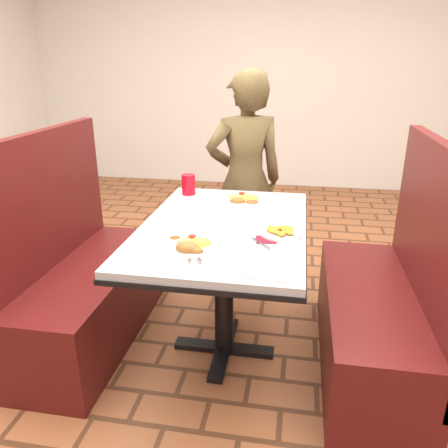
{
  "coord_description": "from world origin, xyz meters",
  "views": [
    {
      "loc": [
        0.35,
        -1.99,
        1.51
      ],
      "look_at": [
        0.0,
        0.0,
        0.75
      ],
      "focal_mm": 35.0,
      "sensor_mm": 36.0,
      "label": 1
    }
  ],
  "objects_px": {
    "near_dinner_plate": "(191,243)",
    "far_dinner_plate": "(244,198)",
    "booth_bench_right": "(381,312)",
    "plantain_plate": "(281,232)",
    "booth_bench_left": "(84,286)",
    "dining_table": "(224,242)",
    "diner_person": "(245,181)",
    "red_tumbler": "(188,184)"
  },
  "relations": [
    {
      "from": "booth_bench_right",
      "to": "far_dinner_plate",
      "type": "bearing_deg",
      "value": 153.9
    },
    {
      "from": "dining_table",
      "to": "diner_person",
      "type": "height_order",
      "value": "diner_person"
    },
    {
      "from": "booth_bench_right",
      "to": "plantain_plate",
      "type": "xyz_separation_m",
      "value": [
        -0.51,
        -0.09,
        0.43
      ]
    },
    {
      "from": "near_dinner_plate",
      "to": "far_dinner_plate",
      "type": "xyz_separation_m",
      "value": [
        0.13,
        0.69,
        -0.0
      ]
    },
    {
      "from": "booth_bench_left",
      "to": "diner_person",
      "type": "relative_size",
      "value": 0.82
    },
    {
      "from": "booth_bench_right",
      "to": "diner_person",
      "type": "distance_m",
      "value": 1.27
    },
    {
      "from": "booth_bench_left",
      "to": "far_dinner_plate",
      "type": "relative_size",
      "value": 4.67
    },
    {
      "from": "dining_table",
      "to": "near_dinner_plate",
      "type": "bearing_deg",
      "value": -104.7
    },
    {
      "from": "diner_person",
      "to": "far_dinner_plate",
      "type": "bearing_deg",
      "value": 75.83
    },
    {
      "from": "far_dinner_plate",
      "to": "booth_bench_left",
      "type": "bearing_deg",
      "value": -156.61
    },
    {
      "from": "booth_bench_right",
      "to": "red_tumbler",
      "type": "xyz_separation_m",
      "value": [
        -1.1,
        0.47,
        0.48
      ]
    },
    {
      "from": "booth_bench_left",
      "to": "near_dinner_plate",
      "type": "xyz_separation_m",
      "value": [
        0.71,
        -0.32,
        0.45
      ]
    },
    {
      "from": "plantain_plate",
      "to": "diner_person",
      "type": "bearing_deg",
      "value": 106.72
    },
    {
      "from": "booth_bench_right",
      "to": "plantain_plate",
      "type": "distance_m",
      "value": 0.68
    },
    {
      "from": "booth_bench_left",
      "to": "diner_person",
      "type": "height_order",
      "value": "diner_person"
    },
    {
      "from": "dining_table",
      "to": "booth_bench_left",
      "type": "xyz_separation_m",
      "value": [
        -0.8,
        0.0,
        -0.32
      ]
    },
    {
      "from": "diner_person",
      "to": "dining_table",
      "type": "bearing_deg",
      "value": 69.92
    },
    {
      "from": "red_tumbler",
      "to": "booth_bench_left",
      "type": "bearing_deg",
      "value": -136.68
    },
    {
      "from": "booth_bench_right",
      "to": "near_dinner_plate",
      "type": "relative_size",
      "value": 5.03
    },
    {
      "from": "dining_table",
      "to": "booth_bench_right",
      "type": "bearing_deg",
      "value": 0.0
    },
    {
      "from": "dining_table",
      "to": "near_dinner_plate",
      "type": "height_order",
      "value": "near_dinner_plate"
    },
    {
      "from": "booth_bench_right",
      "to": "booth_bench_left",
      "type": "bearing_deg",
      "value": 180.0
    },
    {
      "from": "plantain_plate",
      "to": "red_tumbler",
      "type": "distance_m",
      "value": 0.81
    },
    {
      "from": "far_dinner_plate",
      "to": "plantain_plate",
      "type": "relative_size",
      "value": 1.29
    },
    {
      "from": "booth_bench_left",
      "to": "far_dinner_plate",
      "type": "distance_m",
      "value": 1.03
    },
    {
      "from": "booth_bench_left",
      "to": "booth_bench_right",
      "type": "relative_size",
      "value": 1.0
    },
    {
      "from": "diner_person",
      "to": "far_dinner_plate",
      "type": "height_order",
      "value": "diner_person"
    },
    {
      "from": "dining_table",
      "to": "booth_bench_right",
      "type": "relative_size",
      "value": 1.01
    },
    {
      "from": "dining_table",
      "to": "far_dinner_plate",
      "type": "bearing_deg",
      "value": 82.29
    },
    {
      "from": "booth_bench_left",
      "to": "plantain_plate",
      "type": "xyz_separation_m",
      "value": [
        1.08,
        -0.09,
        0.43
      ]
    },
    {
      "from": "red_tumbler",
      "to": "near_dinner_plate",
      "type": "bearing_deg",
      "value": -74.88
    },
    {
      "from": "plantain_plate",
      "to": "red_tumbler",
      "type": "relative_size",
      "value": 1.65
    },
    {
      "from": "diner_person",
      "to": "near_dinner_plate",
      "type": "xyz_separation_m",
      "value": [
        -0.07,
        -1.22,
        0.04
      ]
    },
    {
      "from": "far_dinner_plate",
      "to": "plantain_plate",
      "type": "height_order",
      "value": "far_dinner_plate"
    },
    {
      "from": "red_tumbler",
      "to": "far_dinner_plate",
      "type": "bearing_deg",
      "value": -16.53
    },
    {
      "from": "dining_table",
      "to": "far_dinner_plate",
      "type": "height_order",
      "value": "far_dinner_plate"
    },
    {
      "from": "dining_table",
      "to": "red_tumbler",
      "type": "xyz_separation_m",
      "value": [
        -0.3,
        0.47,
        0.16
      ]
    },
    {
      "from": "near_dinner_plate",
      "to": "far_dinner_plate",
      "type": "distance_m",
      "value": 0.7
    },
    {
      "from": "red_tumbler",
      "to": "plantain_plate",
      "type": "bearing_deg",
      "value": -43.94
    },
    {
      "from": "dining_table",
      "to": "diner_person",
      "type": "relative_size",
      "value": 0.83
    },
    {
      "from": "booth_bench_left",
      "to": "near_dinner_plate",
      "type": "height_order",
      "value": "booth_bench_left"
    },
    {
      "from": "dining_table",
      "to": "booth_bench_left",
      "type": "relative_size",
      "value": 1.01
    }
  ]
}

